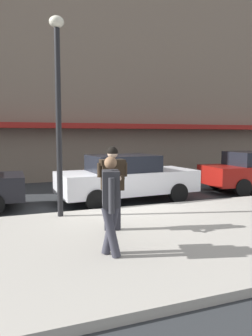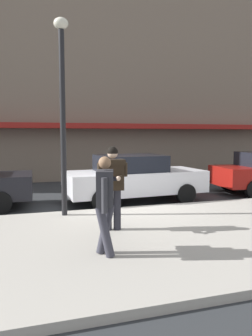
{
  "view_description": "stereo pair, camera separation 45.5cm",
  "coord_description": "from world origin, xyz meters",
  "px_view_note": "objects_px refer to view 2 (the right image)",
  "views": [
    {
      "loc": [
        -3.19,
        -8.84,
        2.19
      ],
      "look_at": [
        -0.73,
        -2.39,
        1.49
      ],
      "focal_mm": 35.0,
      "sensor_mm": 36.0,
      "label": 1
    },
    {
      "loc": [
        -2.76,
        -8.99,
        2.19
      ],
      "look_at": [
        -0.73,
        -2.39,
        1.49
      ],
      "focal_mm": 35.0,
      "sensor_mm": 36.0,
      "label": 2
    }
  ],
  "objects_px": {
    "parked_sedan_mid": "(134,178)",
    "street_lamp_post": "(62,96)",
    "pedestrian_with_bag": "(105,199)",
    "man_texting_on_phone": "(113,179)"
  },
  "relations": [
    {
      "from": "parked_sedan_mid",
      "to": "street_lamp_post",
      "type": "relative_size",
      "value": 0.95
    },
    {
      "from": "pedestrian_with_bag",
      "to": "parked_sedan_mid",
      "type": "bearing_deg",
      "value": 66.07
    },
    {
      "from": "parked_sedan_mid",
      "to": "pedestrian_with_bag",
      "type": "height_order",
      "value": "pedestrian_with_bag"
    },
    {
      "from": "parked_sedan_mid",
      "to": "man_texting_on_phone",
      "type": "relative_size",
      "value": 2.56
    },
    {
      "from": "man_texting_on_phone",
      "to": "parked_sedan_mid",
      "type": "bearing_deg",
      "value": 64.37
    },
    {
      "from": "parked_sedan_mid",
      "to": "man_texting_on_phone",
      "type": "xyz_separation_m",
      "value": [
        -1.6,
        -3.33,
        0.46
      ]
    },
    {
      "from": "parked_sedan_mid",
      "to": "street_lamp_post",
      "type": "xyz_separation_m",
      "value": [
        -2.44,
        -1.7,
        2.35
      ]
    },
    {
      "from": "man_texting_on_phone",
      "to": "pedestrian_with_bag",
      "type": "bearing_deg",
      "value": -109.69
    },
    {
      "from": "man_texting_on_phone",
      "to": "pedestrian_with_bag",
      "type": "height_order",
      "value": "man_texting_on_phone"
    },
    {
      "from": "man_texting_on_phone",
      "to": "pedestrian_with_bag",
      "type": "relative_size",
      "value": 1.06
    }
  ]
}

